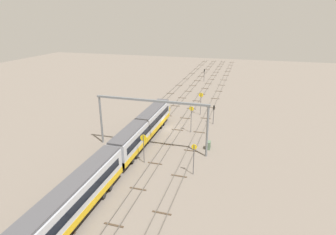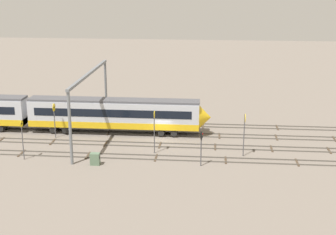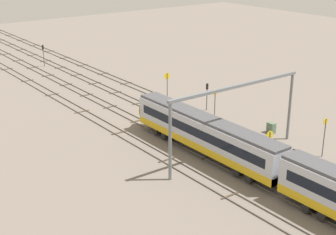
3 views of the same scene
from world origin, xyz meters
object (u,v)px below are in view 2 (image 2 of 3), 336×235
overhead_gantry (90,89)px  speed_sign_near_foreground (54,115)px  speed_sign_distant_end (244,128)px  speed_sign_far_trackside (22,135)px  signal_light_trackside_departure (201,144)px  speed_sign_mid_trackside (154,126)px  relay_cabinet (95,159)px

overhead_gantry → speed_sign_near_foreground: 6.16m
speed_sign_near_foreground → speed_sign_distant_end: bearing=-10.5°
speed_sign_far_trackside → signal_light_trackside_departure: 21.50m
speed_sign_mid_trackside → speed_sign_distant_end: bearing=-0.0°
speed_sign_near_foreground → relay_cabinet: (7.75, -9.23, -2.60)m
overhead_gantry → signal_light_trackside_departure: bearing=-30.3°
speed_sign_far_trackside → relay_cabinet: size_ratio=3.44×
speed_sign_mid_trackside → speed_sign_near_foreground: bearing=161.8°
speed_sign_far_trackside → speed_sign_mid_trackside: bearing=13.1°
speed_sign_far_trackside → signal_light_trackside_departure: size_ratio=1.17×
relay_cabinet → speed_sign_far_trackside: bearing=174.3°
overhead_gantry → speed_sign_mid_trackside: (9.32, -5.14, -3.38)m
speed_sign_near_foreground → speed_sign_distant_end: speed_sign_distant_end is taller
signal_light_trackside_departure → speed_sign_distant_end: bearing=36.1°
speed_sign_mid_trackside → speed_sign_distant_end: 11.08m
speed_sign_distant_end → speed_sign_mid_trackside: bearing=180.0°
overhead_gantry → speed_sign_far_trackside: size_ratio=4.04×
speed_sign_near_foreground → signal_light_trackside_departure: speed_sign_near_foreground is taller
speed_sign_mid_trackside → signal_light_trackside_departure: size_ratio=1.30×
overhead_gantry → speed_sign_mid_trackside: overhead_gantry is taller
overhead_gantry → relay_cabinet: (2.78, -9.67, -6.22)m
speed_sign_near_foreground → signal_light_trackside_departure: (20.22, -8.46, -0.53)m
overhead_gantry → speed_sign_far_trackside: overhead_gantry is taller
overhead_gantry → relay_cabinet: overhead_gantry is taller
overhead_gantry → relay_cabinet: bearing=-73.9°
speed_sign_distant_end → signal_light_trackside_departure: 6.43m
speed_sign_near_foreground → speed_sign_distant_end: (25.37, -4.70, 0.32)m
speed_sign_distant_end → signal_light_trackside_departure: speed_sign_distant_end is taller
overhead_gantry → speed_sign_mid_trackside: bearing=-28.9°
speed_sign_distant_end → overhead_gantry: bearing=165.8°
speed_sign_mid_trackside → speed_sign_far_trackside: size_ratio=1.11×
speed_sign_near_foreground → speed_sign_mid_trackside: speed_sign_mid_trackside is taller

